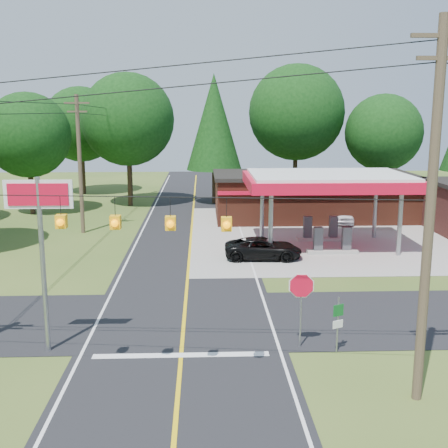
{
  "coord_description": "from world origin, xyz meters",
  "views": [
    {
      "loc": [
        0.82,
        -22.93,
        8.87
      ],
      "look_at": [
        2.0,
        7.0,
        2.8
      ],
      "focal_mm": 45.0,
      "sensor_mm": 36.0,
      "label": 1
    }
  ],
  "objects_px": {
    "big_stop_sign": "(40,225)",
    "octagonal_stop_sign": "(301,291)",
    "suv_car": "(263,249)",
    "sedan_car": "(341,214)",
    "gas_canopy": "(328,183)"
  },
  "relations": [
    {
      "from": "suv_car",
      "to": "big_stop_sign",
      "type": "bearing_deg",
      "value": 146.8
    },
    {
      "from": "suv_car",
      "to": "sedan_car",
      "type": "relative_size",
      "value": 1.1
    },
    {
      "from": "big_stop_sign",
      "to": "octagonal_stop_sign",
      "type": "distance_m",
      "value": 9.85
    },
    {
      "from": "gas_canopy",
      "to": "suv_car",
      "type": "relative_size",
      "value": 2.27
    },
    {
      "from": "sedan_car",
      "to": "octagonal_stop_sign",
      "type": "distance_m",
      "value": 25.2
    },
    {
      "from": "gas_canopy",
      "to": "octagonal_stop_sign",
      "type": "relative_size",
      "value": 3.58
    },
    {
      "from": "gas_canopy",
      "to": "suv_car",
      "type": "xyz_separation_m",
      "value": [
        -4.5,
        -3.0,
        -3.62
      ]
    },
    {
      "from": "sedan_car",
      "to": "big_stop_sign",
      "type": "bearing_deg",
      "value": -116.97
    },
    {
      "from": "big_stop_sign",
      "to": "octagonal_stop_sign",
      "type": "height_order",
      "value": "big_stop_sign"
    },
    {
      "from": "big_stop_sign",
      "to": "octagonal_stop_sign",
      "type": "xyz_separation_m",
      "value": [
        9.5,
        -0.04,
        -2.61
      ]
    },
    {
      "from": "suv_car",
      "to": "sedan_car",
      "type": "height_order",
      "value": "sedan_car"
    },
    {
      "from": "suv_car",
      "to": "big_stop_sign",
      "type": "relative_size",
      "value": 0.71
    },
    {
      "from": "sedan_car",
      "to": "big_stop_sign",
      "type": "xyz_separation_m",
      "value": [
        -17.0,
        -23.97,
        4.13
      ]
    },
    {
      "from": "octagonal_stop_sign",
      "to": "sedan_car",
      "type": "bearing_deg",
      "value": 72.66
    },
    {
      "from": "suv_car",
      "to": "octagonal_stop_sign",
      "type": "height_order",
      "value": "octagonal_stop_sign"
    }
  ]
}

